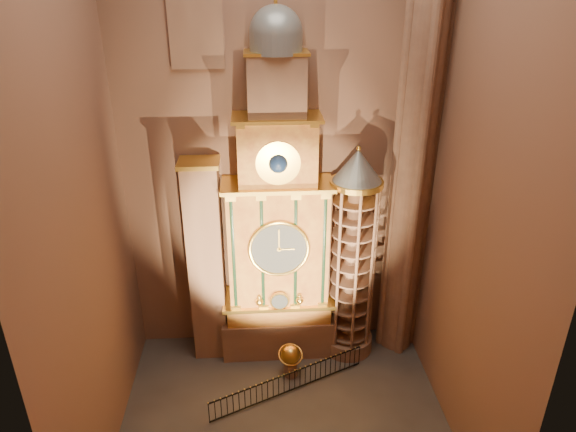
{
  "coord_description": "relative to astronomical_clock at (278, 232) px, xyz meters",
  "views": [
    {
      "loc": [
        -0.94,
        -16.22,
        17.4
      ],
      "look_at": [
        0.34,
        3.0,
        8.38
      ],
      "focal_mm": 32.0,
      "sensor_mm": 36.0,
      "label": 1
    }
  ],
  "objects": [
    {
      "name": "floor",
      "position": [
        0.0,
        -4.96,
        -6.68
      ],
      "size": [
        14.0,
        14.0,
        0.0
      ],
      "primitive_type": "plane",
      "color": "#383330",
      "rests_on": "ground"
    },
    {
      "name": "wall_left",
      "position": [
        -7.0,
        -4.96,
        4.32
      ],
      "size": [
        0.0,
        22.0,
        22.0
      ],
      "primitive_type": "plane",
      "rotation": [
        1.57,
        0.0,
        1.57
      ],
      "color": "#855847",
      "rests_on": "floor"
    },
    {
      "name": "portrait_tower",
      "position": [
        -3.4,
        0.02,
        -1.53
      ],
      "size": [
        1.8,
        1.6,
        10.2
      ],
      "color": "#8C634C",
      "rests_on": "floor"
    },
    {
      "name": "stair_turret",
      "position": [
        3.5,
        -0.26,
        -1.41
      ],
      "size": [
        2.5,
        2.5,
        10.8
      ],
      "color": "#8C634C",
      "rests_on": "floor"
    },
    {
      "name": "celestial_globe",
      "position": [
        0.45,
        -2.12,
        -5.66
      ],
      "size": [
        1.36,
        1.31,
        1.7
      ],
      "color": "#8C634C",
      "rests_on": "floor"
    },
    {
      "name": "gothic_pier",
      "position": [
        6.1,
        0.04,
        4.32
      ],
      "size": [
        2.04,
        2.04,
        22.0
      ],
      "color": "#8C634C",
      "rests_on": "floor"
    },
    {
      "name": "astronomical_clock",
      "position": [
        0.0,
        0.0,
        0.0
      ],
      "size": [
        5.6,
        2.41,
        16.7
      ],
      "color": "#8C634C",
      "rests_on": "floor"
    },
    {
      "name": "wall_back",
      "position": [
        0.0,
        1.04,
        4.32
      ],
      "size": [
        22.0,
        0.0,
        22.0
      ],
      "primitive_type": "plane",
      "rotation": [
        1.57,
        0.0,
        0.0
      ],
      "color": "#855847",
      "rests_on": "floor"
    },
    {
      "name": "iron_railing",
      "position": [
        0.32,
        -3.25,
        -6.09
      ],
      "size": [
        7.1,
        3.26,
        1.09
      ],
      "color": "black",
      "rests_on": "floor"
    },
    {
      "name": "wall_right",
      "position": [
        7.0,
        -4.96,
        4.32
      ],
      "size": [
        0.0,
        22.0,
        22.0
      ],
      "primitive_type": "plane",
      "rotation": [
        1.57,
        0.0,
        -1.57
      ],
      "color": "#855847",
      "rests_on": "floor"
    },
    {
      "name": "stained_glass_window",
      "position": [
        -3.2,
        0.95,
        9.82
      ],
      "size": [
        2.2,
        0.14,
        5.2
      ],
      "color": "navy",
      "rests_on": "wall_back"
    }
  ]
}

